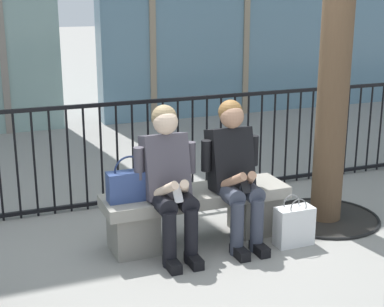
{
  "coord_description": "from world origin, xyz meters",
  "views": [
    {
      "loc": [
        -1.76,
        -4.29,
        2.09
      ],
      "look_at": [
        0.0,
        0.1,
        0.75
      ],
      "focal_mm": 54.49,
      "sensor_mm": 36.0,
      "label": 1
    }
  ],
  "objects_px": {
    "seated_person_companion": "(235,168)",
    "handbag_on_bench": "(130,185)",
    "seated_person_with_phone": "(169,176)",
    "shopping_bag": "(294,226)",
    "stone_bench": "(196,211)"
  },
  "relations": [
    {
      "from": "shopping_bag",
      "to": "seated_person_companion",
      "type": "bearing_deg",
      "value": 149.55
    },
    {
      "from": "stone_bench",
      "to": "seated_person_with_phone",
      "type": "distance_m",
      "value": 0.49
    },
    {
      "from": "seated_person_with_phone",
      "to": "handbag_on_bench",
      "type": "height_order",
      "value": "seated_person_with_phone"
    },
    {
      "from": "seated_person_with_phone",
      "to": "seated_person_companion",
      "type": "height_order",
      "value": "same"
    },
    {
      "from": "stone_bench",
      "to": "handbag_on_bench",
      "type": "height_order",
      "value": "handbag_on_bench"
    },
    {
      "from": "handbag_on_bench",
      "to": "shopping_bag",
      "type": "relative_size",
      "value": 0.87
    },
    {
      "from": "seated_person_companion",
      "to": "handbag_on_bench",
      "type": "relative_size",
      "value": 3.26
    },
    {
      "from": "seated_person_with_phone",
      "to": "handbag_on_bench",
      "type": "xyz_separation_m",
      "value": [
        -0.29,
        0.12,
        -0.07
      ]
    },
    {
      "from": "seated_person_with_phone",
      "to": "handbag_on_bench",
      "type": "relative_size",
      "value": 3.26
    },
    {
      "from": "stone_bench",
      "to": "seated_person_companion",
      "type": "distance_m",
      "value": 0.49
    },
    {
      "from": "handbag_on_bench",
      "to": "shopping_bag",
      "type": "distance_m",
      "value": 1.42
    },
    {
      "from": "shopping_bag",
      "to": "seated_person_with_phone",
      "type": "bearing_deg",
      "value": 165.75
    },
    {
      "from": "seated_person_with_phone",
      "to": "shopping_bag",
      "type": "xyz_separation_m",
      "value": [
        1.02,
        -0.26,
        -0.48
      ]
    },
    {
      "from": "handbag_on_bench",
      "to": "shopping_bag",
      "type": "height_order",
      "value": "handbag_on_bench"
    },
    {
      "from": "seated_person_companion",
      "to": "shopping_bag",
      "type": "height_order",
      "value": "seated_person_companion"
    }
  ]
}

